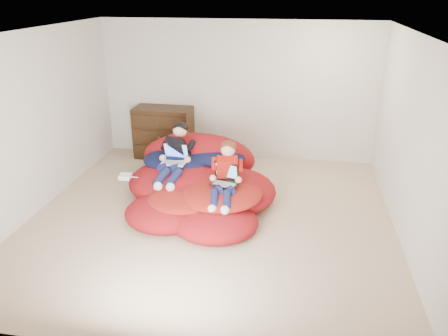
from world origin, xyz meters
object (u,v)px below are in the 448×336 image
at_px(beanbag_pile, 198,184).
at_px(laptop_white, 175,158).
at_px(younger_boy, 226,173).
at_px(laptop_black, 225,178).
at_px(dresser, 164,133).
at_px(older_boy, 176,152).

xyz_separation_m(beanbag_pile, laptop_white, (-0.37, 0.08, 0.37)).
relative_size(younger_boy, laptop_black, 2.29).
distance_m(dresser, older_boy, 1.69).
relative_size(laptop_white, laptop_black, 0.89).
height_order(beanbag_pile, younger_boy, younger_boy).
xyz_separation_m(older_boy, laptop_black, (0.85, -0.55, -0.12)).
xyz_separation_m(younger_boy, laptop_black, (0.00, -0.02, -0.07)).
bearing_deg(beanbag_pile, dresser, 121.65).
height_order(dresser, laptop_black, dresser).
height_order(younger_boy, laptop_black, younger_boy).
distance_m(older_boy, younger_boy, 1.01).
bearing_deg(older_boy, dresser, 113.71).
height_order(beanbag_pile, laptop_white, laptop_white).
relative_size(beanbag_pile, older_boy, 2.21).
relative_size(younger_boy, laptop_white, 2.58).
bearing_deg(younger_boy, dresser, 126.52).
bearing_deg(laptop_black, laptop_white, 150.94).
xyz_separation_m(younger_boy, laptop_white, (-0.85, 0.46, -0.01)).
height_order(dresser, beanbag_pile, dresser).
xyz_separation_m(dresser, laptop_white, (0.67, -1.61, 0.16)).
bearing_deg(beanbag_pile, laptop_black, -39.06).
xyz_separation_m(dresser, older_boy, (0.67, -1.53, 0.21)).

